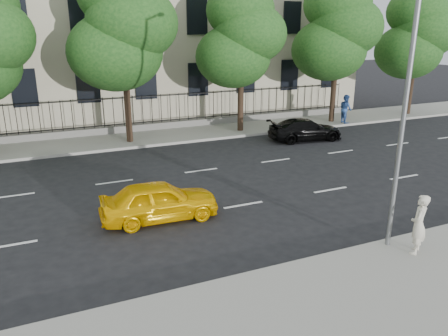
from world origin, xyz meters
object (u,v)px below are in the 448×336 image
(street_light, at_px, (394,74))
(black_sedan, at_px, (305,130))
(yellow_taxi, at_px, (159,201))
(woman_near, at_px, (419,224))

(street_light, xyz_separation_m, black_sedan, (5.17, 11.69, -4.51))
(yellow_taxi, height_order, black_sedan, yellow_taxi)
(street_light, height_order, yellow_taxi, street_light)
(black_sedan, height_order, woman_near, woman_near)
(street_light, relative_size, woman_near, 4.51)
(street_light, distance_m, woman_near, 4.30)
(street_light, bearing_deg, woman_near, -72.88)
(woman_near, bearing_deg, street_light, -108.21)
(street_light, xyz_separation_m, woman_near, (0.38, -1.23, -4.11))
(woman_near, bearing_deg, black_sedan, -145.67)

